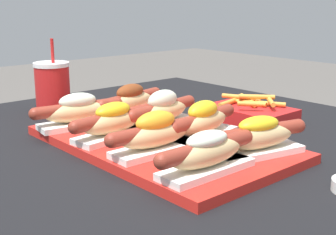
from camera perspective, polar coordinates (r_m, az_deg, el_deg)
serving_tray at (r=0.93m, az=-0.93°, el=-3.13°), size 0.52×0.31×0.02m
hot_dog_0 at (r=1.02m, az=-10.90°, el=0.76°), size 0.08×0.21×0.07m
hot_dog_1 at (r=0.93m, az=-6.67°, el=-0.49°), size 0.08×0.21×0.07m
hot_dog_2 at (r=0.83m, az=-1.52°, el=-2.02°), size 0.06×0.21×0.08m
hot_dog_3 at (r=0.74m, az=4.76°, el=-4.31°), size 0.06×0.21×0.07m
hot_dog_4 at (r=1.10m, az=-4.61°, el=1.99°), size 0.09×0.21×0.08m
hot_dog_5 at (r=1.00m, az=-0.66°, el=0.86°), size 0.08×0.21×0.08m
hot_dog_6 at (r=0.92m, az=4.26°, el=-0.50°), size 0.09×0.21×0.08m
hot_dog_7 at (r=0.84m, az=10.94°, el=-2.29°), size 0.10×0.21×0.07m
drink_cup at (r=1.22m, az=-13.88°, el=3.51°), size 0.09×0.09×0.19m
fries_basket at (r=1.14m, az=10.05°, el=0.59°), size 0.19×0.14×0.06m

